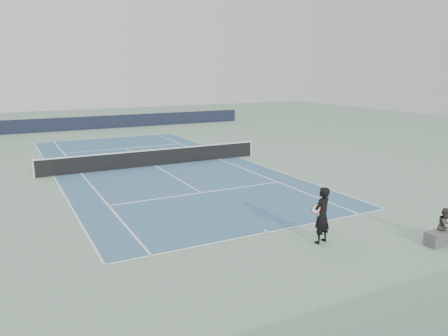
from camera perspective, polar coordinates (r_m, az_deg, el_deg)
name	(u,v)px	position (r m, az deg, el deg)	size (l,w,h in m)	color
ground	(155,166)	(25.33, -9.01, 0.28)	(80.00, 80.00, 0.00)	gray
court_surface	(155,166)	(25.33, -9.01, 0.30)	(10.97, 23.77, 0.01)	#386485
tennis_net	(155,157)	(25.23, -9.05, 1.40)	(12.90, 0.10, 1.07)	silver
windscreen_far	(92,123)	(42.38, -16.81, 5.67)	(30.00, 0.25, 1.20)	black
tennis_player	(322,215)	(14.11, 12.66, -6.03)	(0.85, 0.66, 1.83)	black
tennis_ball	(326,244)	(14.23, 13.16, -9.68)	(0.06, 0.06, 0.06)	#C7DD2D
spectator_bench	(444,231)	(15.50, 26.85, -7.38)	(1.44, 0.79, 1.18)	#545358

